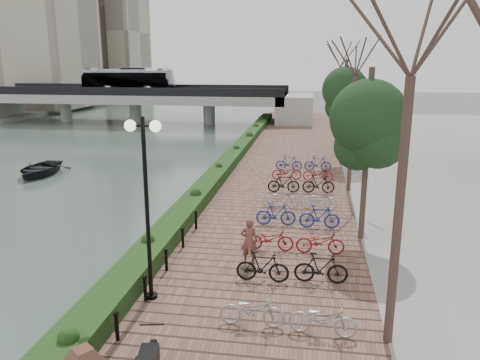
# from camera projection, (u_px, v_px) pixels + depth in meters

# --- Properties ---
(river_water) EXTENTS (30.00, 130.00, 0.02)m
(river_water) POSITION_uv_depth(u_px,v_px,m) (44.00, 154.00, 37.10)
(river_water) COLOR #405047
(river_water) RESTS_ON ground
(promenade) EXTENTS (8.00, 75.00, 0.50)m
(promenade) POSITION_uv_depth(u_px,v_px,m) (276.00, 185.00, 27.05)
(promenade) COLOR brown
(promenade) RESTS_ON ground
(hedge) EXTENTS (1.10, 56.00, 0.60)m
(hedge) POSITION_uv_depth(u_px,v_px,m) (226.00, 165.00, 29.81)
(hedge) COLOR #163A15
(hedge) RESTS_ON promenade
(chain_fence) EXTENTS (0.10, 14.10, 0.70)m
(chain_fence) POSITION_uv_depth(u_px,v_px,m) (132.00, 307.00, 12.44)
(chain_fence) COLOR black
(chain_fence) RESTS_ON promenade
(lamppost) EXTENTS (1.02, 0.32, 5.28)m
(lamppost) POSITION_uv_depth(u_px,v_px,m) (145.00, 172.00, 12.73)
(lamppost) COLOR black
(lamppost) RESTS_ON promenade
(pedestrian) EXTENTS (0.61, 0.42, 1.61)m
(pedestrian) POSITION_uv_depth(u_px,v_px,m) (249.00, 241.00, 15.79)
(pedestrian) COLOR brown
(pedestrian) RESTS_ON promenade
(bicycle_parking) EXTENTS (2.40, 19.89, 1.00)m
(bicycle_parking) POSITION_uv_depth(u_px,v_px,m) (298.00, 207.00, 20.56)
(bicycle_parking) COLOR #ABACB0
(bicycle_parking) RESTS_ON promenade
(street_trees) EXTENTS (3.20, 37.12, 6.80)m
(street_trees) POSITION_uv_depth(u_px,v_px,m) (357.00, 142.00, 20.99)
(street_trees) COLOR #3B2922
(street_trees) RESTS_ON promenade
(bridge) EXTENTS (36.00, 10.77, 6.50)m
(bridge) POSITION_uv_depth(u_px,v_px,m) (134.00, 94.00, 55.45)
(bridge) COLOR #A7A7A2
(bridge) RESTS_ON ground
(boat) EXTENTS (3.28, 4.41, 0.87)m
(boat) POSITION_uv_depth(u_px,v_px,m) (39.00, 169.00, 30.19)
(boat) COLOR black
(boat) RESTS_ON river_water
(far_buildings) EXTENTS (35.00, 38.00, 38.00)m
(far_buildings) POSITION_uv_depth(u_px,v_px,m) (22.00, 5.00, 76.26)
(far_buildings) COLOR #A7A28B
(far_buildings) RESTS_ON far_bank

